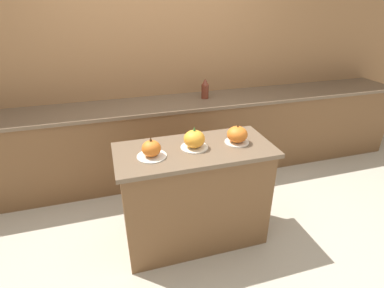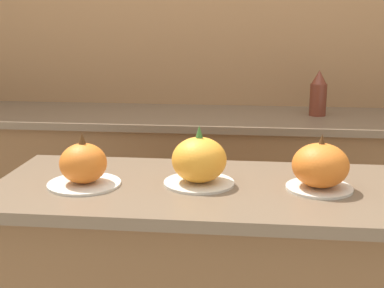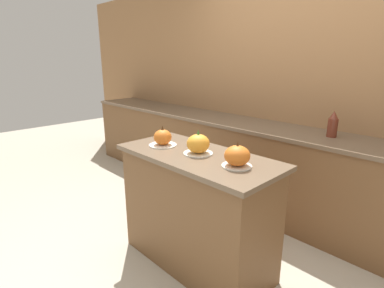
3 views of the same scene
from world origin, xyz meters
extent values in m
plane|color=#BCB29E|center=(0.00, 0.00, 0.00)|extent=(12.00, 12.00, 0.00)
cube|color=#9E7047|center=(0.00, 1.47, 1.25)|extent=(8.00, 0.06, 2.50)
cube|color=brown|center=(0.00, 0.00, 0.44)|extent=(1.19, 0.52, 0.87)
cube|color=brown|center=(0.00, 0.00, 0.89)|extent=(1.25, 0.58, 0.03)
cube|color=brown|center=(0.00, 1.14, 0.44)|extent=(6.00, 0.56, 0.88)
cube|color=brown|center=(0.00, 1.14, 0.90)|extent=(6.00, 0.60, 0.03)
cylinder|color=silver|center=(-0.34, -0.04, 0.91)|extent=(0.22, 0.22, 0.01)
ellipsoid|color=orange|center=(-0.34, -0.04, 0.98)|extent=(0.14, 0.14, 0.12)
cone|color=#4C2D14|center=(-0.34, -0.04, 1.05)|extent=(0.02, 0.02, 0.04)
cylinder|color=silver|center=(0.00, 0.01, 0.91)|extent=(0.21, 0.21, 0.01)
ellipsoid|color=orange|center=(0.00, 0.01, 0.99)|extent=(0.17, 0.17, 0.14)
cone|color=#38702D|center=(0.00, 0.01, 1.07)|extent=(0.02, 0.02, 0.04)
cylinder|color=silver|center=(0.36, 0.00, 0.91)|extent=(0.20, 0.20, 0.01)
ellipsoid|color=orange|center=(0.36, 0.00, 0.98)|extent=(0.17, 0.17, 0.13)
cone|color=#4C2D14|center=(0.36, 0.00, 1.06)|extent=(0.02, 0.02, 0.03)
cylinder|color=maroon|center=(0.49, 1.18, 0.99)|extent=(0.08, 0.08, 0.16)
cone|color=maroon|center=(0.49, 1.18, 1.11)|extent=(0.08, 0.08, 0.07)
camera|label=1|loc=(-0.61, -1.98, 1.98)|focal=28.00mm
camera|label=2|loc=(0.15, -1.53, 1.41)|focal=50.00mm
camera|label=3|loc=(1.44, -1.46, 1.58)|focal=28.00mm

